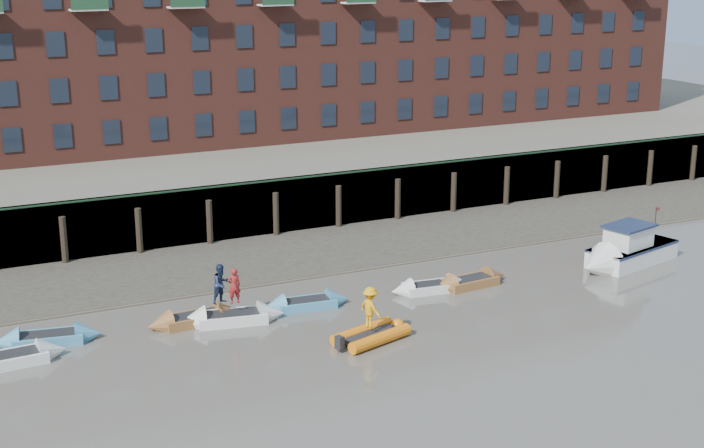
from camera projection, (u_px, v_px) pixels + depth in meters
ground at (436, 389)px, 37.33m from camera, size 220.00×220.00×0.00m
foreshore at (267, 258)px, 52.94m from camera, size 110.00×8.00×0.50m
mud_band at (291, 277)px, 49.99m from camera, size 110.00×1.60×0.10m
river_wall at (239, 211)px, 56.30m from camera, size 110.00×1.23×3.30m
bank_terrace at (174, 165)px, 68.11m from camera, size 110.00×28.00×3.20m
rowboat_0 at (9, 359)px, 39.41m from camera, size 4.66×1.61×1.33m
rowboat_1 at (48, 338)px, 41.54m from camera, size 4.63×2.04×1.30m
rowboat_2 at (195, 319)px, 43.74m from camera, size 4.47×1.54×1.28m
rowboat_3 at (232, 318)px, 43.82m from camera, size 4.92×2.23×1.38m
rowboat_4 at (306, 304)px, 45.63m from camera, size 4.32×1.66×1.22m
rowboat_5 at (431, 287)px, 47.83m from camera, size 4.23×1.65×1.20m
rowboat_6 at (470, 282)px, 48.55m from camera, size 4.45×1.67×1.26m
rib_tender at (373, 334)px, 41.90m from camera, size 3.66×2.54×0.62m
motor_launch at (620, 254)px, 51.41m from camera, size 7.04×3.78×2.77m
person_rower_a at (234, 286)px, 43.45m from camera, size 0.61×0.41×1.62m
person_rower_b at (221, 284)px, 43.44m from camera, size 1.06×0.95×1.81m
person_rib_crew at (370, 308)px, 41.51m from camera, size 0.93×1.31×1.83m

